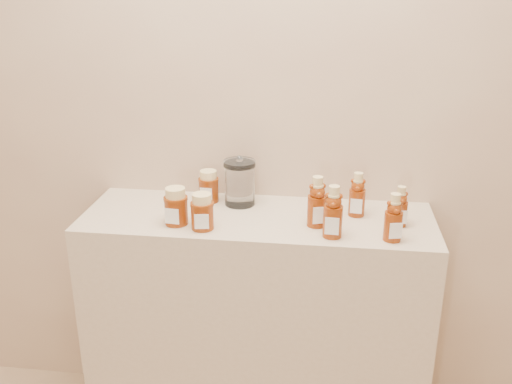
% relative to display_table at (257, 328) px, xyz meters
% --- Properties ---
extents(wall_back, '(3.50, 0.02, 2.70)m').
position_rel_display_table_xyz_m(wall_back, '(0.00, 0.20, 0.90)').
color(wall_back, tan).
rests_on(wall_back, ground).
extents(display_table, '(1.20, 0.40, 0.90)m').
position_rel_display_table_xyz_m(display_table, '(0.00, 0.00, 0.00)').
color(display_table, tan).
rests_on(display_table, ground).
extents(bear_bottle_back_left, '(0.08, 0.08, 0.19)m').
position_rel_display_table_xyz_m(bear_bottle_back_left, '(0.20, -0.05, 0.55)').
color(bear_bottle_back_left, '#672208').
rests_on(bear_bottle_back_left, display_table).
extents(bear_bottle_back_mid, '(0.06, 0.06, 0.17)m').
position_rel_display_table_xyz_m(bear_bottle_back_mid, '(0.33, 0.05, 0.54)').
color(bear_bottle_back_mid, '#672208').
rests_on(bear_bottle_back_mid, display_table).
extents(bear_bottle_back_right, '(0.06, 0.06, 0.15)m').
position_rel_display_table_xyz_m(bear_bottle_back_right, '(0.47, -0.01, 0.53)').
color(bear_bottle_back_right, '#672208').
rests_on(bear_bottle_back_right, display_table).
extents(bear_bottle_front_left, '(0.07, 0.07, 0.19)m').
position_rel_display_table_xyz_m(bear_bottle_front_left, '(0.25, -0.13, 0.55)').
color(bear_bottle_front_left, '#672208').
rests_on(bear_bottle_front_left, display_table).
extents(bear_bottle_front_right, '(0.07, 0.07, 0.17)m').
position_rel_display_table_xyz_m(bear_bottle_front_right, '(0.44, -0.13, 0.54)').
color(bear_bottle_front_right, '#672208').
rests_on(bear_bottle_front_right, display_table).
extents(honey_jar_left, '(0.09, 0.09, 0.13)m').
position_rel_display_table_xyz_m(honey_jar_left, '(-0.26, -0.10, 0.51)').
color(honey_jar_left, '#672208').
rests_on(honey_jar_left, display_table).
extents(honey_jar_back, '(0.08, 0.08, 0.12)m').
position_rel_display_table_xyz_m(honey_jar_back, '(-0.19, 0.11, 0.51)').
color(honey_jar_back, '#672208').
rests_on(honey_jar_back, display_table).
extents(honey_jar_front, '(0.09, 0.09, 0.12)m').
position_rel_display_table_xyz_m(honey_jar_front, '(-0.16, -0.12, 0.51)').
color(honey_jar_front, '#672208').
rests_on(honey_jar_front, display_table).
extents(glass_canister, '(0.14, 0.14, 0.18)m').
position_rel_display_table_xyz_m(glass_canister, '(-0.08, 0.10, 0.54)').
color(glass_canister, white).
rests_on(glass_canister, display_table).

